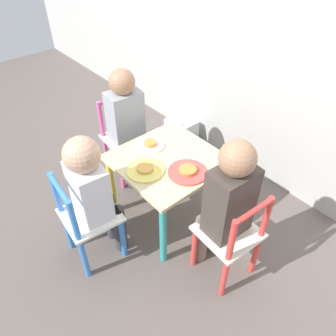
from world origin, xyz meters
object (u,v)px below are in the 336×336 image
at_px(child_left, 127,120).
at_px(plate_front, 145,170).
at_px(chair_red, 231,238).
at_px(chair_pink, 125,140).
at_px(storage_bin, 181,131).
at_px(plate_left, 150,145).
at_px(kids_table, 168,169).
at_px(child_right, 227,200).
at_px(chair_blue, 87,220).
at_px(plate_right, 188,172).
at_px(child_front, 93,189).

distance_m(child_left, plate_front, 0.46).
bearing_deg(chair_red, plate_front, -72.68).
height_order(chair_pink, storage_bin, chair_pink).
bearing_deg(plate_left, chair_pink, 172.31).
xyz_separation_m(kids_table, chair_red, (0.49, -0.03, -0.09)).
relative_size(child_left, child_right, 0.96).
bearing_deg(plate_left, kids_table, -0.00).
bearing_deg(plate_left, child_left, 171.79).
distance_m(chair_pink, child_right, 0.94).
bearing_deg(chair_blue, child_left, -48.79).
relative_size(chair_blue, plate_right, 2.71).
relative_size(chair_red, child_right, 0.68).
distance_m(plate_front, plate_right, 0.21).
relative_size(chair_blue, child_left, 0.71).
relative_size(plate_front, plate_right, 0.97).
relative_size(child_front, plate_right, 3.72).
distance_m(child_front, child_right, 0.61).
distance_m(plate_left, storage_bin, 0.76).
bearing_deg(storage_bin, plate_right, -41.03).
bearing_deg(child_left, plate_left, -92.87).
distance_m(chair_pink, chair_red, 0.98).
bearing_deg(child_front, chair_pink, -41.02).
distance_m(child_left, child_right, 0.85).
bearing_deg(plate_front, chair_blue, -97.95).
bearing_deg(chair_red, child_right, -90.00).
bearing_deg(chair_blue, plate_left, -72.56).
relative_size(kids_table, chair_pink, 0.97).
height_order(kids_table, storage_bin, kids_table).
relative_size(plate_left, plate_right, 0.80).
bearing_deg(plate_right, kids_table, 180.00).
xyz_separation_m(child_front, plate_right, (0.19, 0.42, -0.01)).
xyz_separation_m(chair_pink, child_front, (0.44, -0.47, 0.18)).
bearing_deg(child_left, child_front, -135.08).
relative_size(kids_table, child_front, 0.71).
relative_size(kids_table, plate_front, 2.74).
height_order(child_left, plate_left, child_left).
bearing_deg(child_right, chair_blue, -42.23).
xyz_separation_m(kids_table, chair_pink, (-0.49, 0.05, -0.09)).
bearing_deg(chair_pink, kids_table, -90.00).
relative_size(child_front, storage_bin, 3.63).
relative_size(chair_blue, plate_left, 3.40).
bearing_deg(chair_pink, child_left, -90.00).
xyz_separation_m(child_left, plate_left, (0.27, -0.04, -0.01)).
distance_m(chair_blue, child_right, 0.69).
height_order(child_right, plate_left, child_right).
bearing_deg(chair_pink, chair_blue, -135.09).
bearing_deg(chair_pink, plate_right, -88.75).
height_order(kids_table, plate_front, plate_front).
xyz_separation_m(chair_pink, chair_blue, (0.44, -0.53, 0.00)).
relative_size(kids_table, child_right, 0.66).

